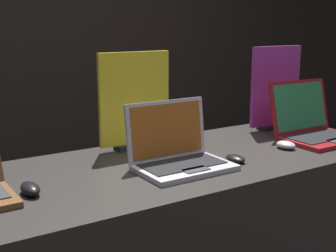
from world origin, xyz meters
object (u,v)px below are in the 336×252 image
object	(u,v)px
laptop_middle	(178,152)
promo_stand_back	(275,90)
mouse_middle	(235,158)
promo_stand_middle	(135,103)
mouse_back	(286,145)
laptop_back	(314,126)
mouse_front	(30,189)

from	to	relation	value
laptop_middle	promo_stand_back	size ratio (longest dim) A/B	0.83
laptop_middle	mouse_middle	xyz separation A→B (m)	(0.23, -0.07, -0.05)
promo_stand_middle	mouse_back	xyz separation A→B (m)	(0.56, -0.37, -0.19)
promo_stand_back	laptop_back	bearing A→B (deg)	-90.00
mouse_middle	promo_stand_back	xyz separation A→B (m)	(0.57, 0.35, 0.19)
laptop_middle	promo_stand_middle	world-z (taller)	promo_stand_middle
mouse_front	promo_stand_middle	distance (m)	0.68
mouse_middle	promo_stand_back	bearing A→B (deg)	31.72
mouse_middle	mouse_back	size ratio (longest dim) A/B	1.02
laptop_back	mouse_back	bearing A→B (deg)	-167.25
promo_stand_middle	promo_stand_back	world-z (taller)	promo_stand_back
mouse_middle	laptop_back	distance (m)	0.58
mouse_middle	promo_stand_back	world-z (taller)	promo_stand_back
promo_stand_middle	laptop_back	bearing A→B (deg)	-21.61
laptop_middle	mouse_back	world-z (taller)	laptop_middle
mouse_middle	promo_stand_middle	world-z (taller)	promo_stand_middle
mouse_back	laptop_back	bearing A→B (deg)	12.75
mouse_front	mouse_back	size ratio (longest dim) A/B	1.19
laptop_middle	promo_stand_back	bearing A→B (deg)	19.33
mouse_front	laptop_middle	size ratio (longest dim) A/B	0.31
laptop_middle	promo_stand_middle	distance (m)	0.37
mouse_front	laptop_back	xyz separation A→B (m)	(1.37, 0.00, 0.04)
laptop_middle	promo_stand_back	distance (m)	0.86
mouse_front	mouse_back	distance (m)	1.13
mouse_front	mouse_middle	xyz separation A→B (m)	(0.81, -0.09, -0.01)
promo_stand_middle	laptop_back	xyz separation A→B (m)	(0.80, -0.32, -0.14)
mouse_front	mouse_middle	size ratio (longest dim) A/B	1.17
mouse_back	promo_stand_back	size ratio (longest dim) A/B	0.22
laptop_middle	mouse_back	size ratio (longest dim) A/B	3.81
promo_stand_middle	laptop_back	distance (m)	0.88
mouse_front	mouse_middle	distance (m)	0.81
promo_stand_middle	promo_stand_back	xyz separation A→B (m)	(0.80, -0.06, 0.00)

